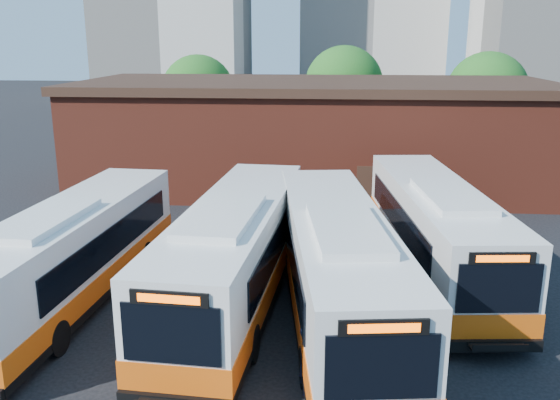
# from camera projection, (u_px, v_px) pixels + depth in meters

# --- Properties ---
(ground) EXTENTS (220.00, 220.00, 0.00)m
(ground) POSITION_uv_depth(u_px,v_px,m) (295.00, 333.00, 18.49)
(ground) COLOR black
(bus_west) EXTENTS (3.49, 13.25, 3.57)m
(bus_west) POSITION_uv_depth(u_px,v_px,m) (72.00, 257.00, 20.33)
(bus_west) COLOR silver
(bus_west) RESTS_ON ground
(bus_midwest) EXTENTS (3.75, 13.92, 3.75)m
(bus_midwest) POSITION_uv_depth(u_px,v_px,m) (235.00, 257.00, 20.14)
(bus_midwest) COLOR silver
(bus_midwest) RESTS_ON ground
(bus_mideast) EXTENTS (4.59, 14.07, 3.78)m
(bus_mideast) POSITION_uv_depth(u_px,v_px,m) (337.00, 271.00, 18.86)
(bus_mideast) COLOR silver
(bus_mideast) RESTS_ON ground
(bus_east) EXTENTS (4.08, 13.68, 3.68)m
(bus_east) POSITION_uv_depth(u_px,v_px,m) (435.00, 233.00, 22.72)
(bus_east) COLOR silver
(bus_east) RESTS_ON ground
(transit_worker) EXTENTS (0.56, 0.75, 1.86)m
(transit_worker) POSITION_uv_depth(u_px,v_px,m) (308.00, 360.00, 15.15)
(transit_worker) COLOR #121633
(transit_worker) RESTS_ON ground
(depot_building) EXTENTS (28.60, 12.60, 6.40)m
(depot_building) POSITION_uv_depth(u_px,v_px,m) (315.00, 132.00, 36.85)
(depot_building) COLOR maroon
(depot_building) RESTS_ON ground
(tree_west) EXTENTS (6.00, 6.00, 7.65)m
(tree_west) POSITION_uv_depth(u_px,v_px,m) (198.00, 92.00, 48.85)
(tree_west) COLOR #382314
(tree_west) RESTS_ON ground
(tree_mid) EXTENTS (6.56, 6.56, 8.36)m
(tree_mid) POSITION_uv_depth(u_px,v_px,m) (344.00, 85.00, 49.66)
(tree_mid) COLOR #382314
(tree_mid) RESTS_ON ground
(tree_east) EXTENTS (6.24, 6.24, 7.96)m
(tree_east) POSITION_uv_depth(u_px,v_px,m) (487.00, 92.00, 45.93)
(tree_east) COLOR #382314
(tree_east) RESTS_ON ground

